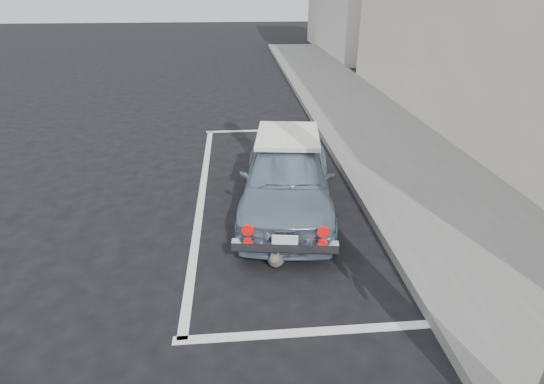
{
  "coord_description": "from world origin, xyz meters",
  "views": [
    {
      "loc": [
        -0.24,
        -3.89,
        3.4
      ],
      "look_at": [
        0.23,
        1.44,
        0.75
      ],
      "focal_mm": 28.0,
      "sensor_mm": 36.0,
      "label": 1
    }
  ],
  "objects": [
    {
      "name": "pline_side",
      "position": [
        -0.9,
        3.0,
        0.0
      ],
      "size": [
        0.12,
        7.0,
        0.01
      ],
      "primitive_type": "cube",
      "color": "silver",
      "rests_on": "ground"
    },
    {
      "name": "retro_coupe",
      "position": [
        0.55,
        2.34,
        0.62
      ],
      "size": [
        1.9,
        3.73,
        1.22
      ],
      "rotation": [
        0.0,
        0.0,
        -0.13
      ],
      "color": "slate",
      "rests_on": "ground"
    },
    {
      "name": "sidewalk",
      "position": [
        3.2,
        2.0,
        0.07
      ],
      "size": [
        2.8,
        40.0,
        0.15
      ],
      "primitive_type": "cube",
      "color": "slate",
      "rests_on": "ground"
    },
    {
      "name": "pline_rear",
      "position": [
        0.5,
        -0.5,
        0.0
      ],
      "size": [
        3.0,
        0.12,
        0.01
      ],
      "primitive_type": "cube",
      "color": "silver",
      "rests_on": "ground"
    },
    {
      "name": "pline_front",
      "position": [
        0.5,
        6.5,
        0.0
      ],
      "size": [
        3.0,
        0.12,
        0.01
      ],
      "primitive_type": "cube",
      "color": "silver",
      "rests_on": "ground"
    },
    {
      "name": "ground",
      "position": [
        0.0,
        0.0,
        0.0
      ],
      "size": [
        80.0,
        80.0,
        0.0
      ],
      "primitive_type": "plane",
      "color": "black",
      "rests_on": "ground"
    },
    {
      "name": "cat",
      "position": [
        0.22,
        0.76,
        0.14
      ],
      "size": [
        0.32,
        0.54,
        0.3
      ],
      "rotation": [
        0.0,
        0.0,
        -0.21
      ],
      "color": "brown",
      "rests_on": "ground"
    }
  ]
}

